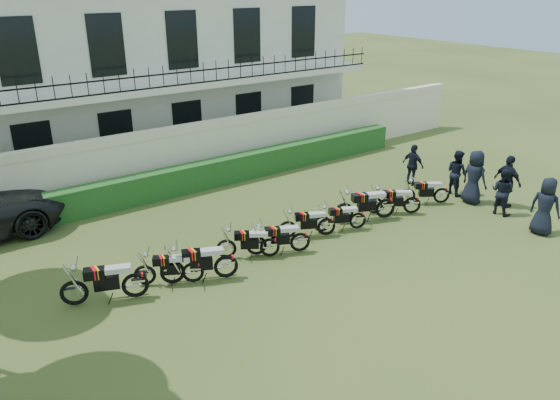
{
  "coord_description": "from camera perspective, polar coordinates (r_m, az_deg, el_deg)",
  "views": [
    {
      "loc": [
        -8.29,
        -10.08,
        7.34
      ],
      "look_at": [
        0.18,
        1.66,
        1.44
      ],
      "focal_mm": 35.0,
      "sensor_mm": 36.0,
      "label": 1
    }
  ],
  "objects": [
    {
      "name": "motorcycle_0",
      "position": [
        13.89,
        -14.93,
        -8.01
      ],
      "size": [
        1.98,
        0.94,
        1.14
      ],
      "rotation": [
        0.0,
        0.0,
        1.2
      ],
      "color": "black",
      "rests_on": "ground"
    },
    {
      "name": "motorcycle_7",
      "position": [
        18.08,
        10.98,
        -0.36
      ],
      "size": [
        2.01,
        0.95,
        1.15
      ],
      "rotation": [
        0.0,
        0.0,
        1.2
      ],
      "color": "black",
      "rests_on": "ground"
    },
    {
      "name": "officer_0",
      "position": [
        18.42,
        25.97,
        -0.59
      ],
      "size": [
        0.72,
        0.97,
        1.82
      ],
      "primitive_type": "imported",
      "rotation": [
        0.0,
        0.0,
        1.74
      ],
      "color": "black",
      "rests_on": "ground"
    },
    {
      "name": "officer_3",
      "position": [
        20.04,
        19.64,
        2.27
      ],
      "size": [
        0.61,
        0.93,
        1.9
      ],
      "primitive_type": "imported",
      "rotation": [
        0.0,
        0.0,
        1.57
      ],
      "color": "black",
      "rests_on": "ground"
    },
    {
      "name": "officer_4",
      "position": [
        20.72,
        17.97,
        2.76
      ],
      "size": [
        0.75,
        0.89,
        1.65
      ],
      "primitive_type": "imported",
      "rotation": [
        0.0,
        0.0,
        1.41
      ],
      "color": "black",
      "rests_on": "ground"
    },
    {
      "name": "officer_2",
      "position": [
        20.1,
        22.67,
        1.79
      ],
      "size": [
        0.58,
        1.12,
        1.83
      ],
      "primitive_type": "imported",
      "rotation": [
        0.0,
        0.0,
        1.45
      ],
      "color": "black",
      "rests_on": "ground"
    },
    {
      "name": "motorcycle_5",
      "position": [
        16.66,
        4.89,
        -2.34
      ],
      "size": [
        1.64,
        0.88,
        0.97
      ],
      "rotation": [
        0.0,
        0.0,
        1.12
      ],
      "color": "black",
      "rests_on": "ground"
    },
    {
      "name": "officer_5",
      "position": [
        21.22,
        13.72,
        3.58
      ],
      "size": [
        0.46,
        0.96,
        1.59
      ],
      "primitive_type": "imported",
      "rotation": [
        0.0,
        0.0,
        1.65
      ],
      "color": "black",
      "rests_on": "ground"
    },
    {
      "name": "motorcycle_4",
      "position": [
        15.63,
        2.12,
        -3.93
      ],
      "size": [
        1.7,
        0.92,
        1.01
      ],
      "rotation": [
        0.0,
        0.0,
        1.12
      ],
      "color": "black",
      "rests_on": "ground"
    },
    {
      "name": "motorcycle_3",
      "position": [
        15.34,
        -1.07,
        -4.5
      ],
      "size": [
        1.55,
        1.03,
        0.97
      ],
      "rotation": [
        0.0,
        0.0,
        1.01
      ],
      "color": "black",
      "rests_on": "ground"
    },
    {
      "name": "hedge",
      "position": [
        20.77,
        -7.16,
        2.79
      ],
      "size": [
        18.0,
        0.6,
        1.0
      ],
      "primitive_type": "cube",
      "color": "#174118",
      "rests_on": "ground"
    },
    {
      "name": "perimeter_wall",
      "position": [
        20.82,
        -10.73,
        4.56
      ],
      "size": [
        30.0,
        0.35,
        2.3
      ],
      "color": "beige",
      "rests_on": "ground"
    },
    {
      "name": "building",
      "position": [
        25.68,
        -17.1,
        13.12
      ],
      "size": [
        20.4,
        9.6,
        7.4
      ],
      "color": "silver",
      "rests_on": "ground"
    },
    {
      "name": "ground",
      "position": [
        14.97,
        3.17,
        -7.2
      ],
      "size": [
        100.0,
        100.0,
        0.0
      ],
      "primitive_type": "plane",
      "color": "#394C1E",
      "rests_on": "ground"
    },
    {
      "name": "motorcycle_2",
      "position": [
        14.35,
        -5.68,
        -6.36
      ],
      "size": [
        1.9,
        0.95,
        1.1
      ],
      "rotation": [
        0.0,
        0.0,
        1.17
      ],
      "color": "black",
      "rests_on": "ground"
    },
    {
      "name": "motorcycle_9",
      "position": [
        19.78,
        16.57,
        0.83
      ],
      "size": [
        1.54,
        1.02,
        0.97
      ],
      "rotation": [
        0.0,
        0.0,
        1.0
      ],
      "color": "black",
      "rests_on": "ground"
    },
    {
      "name": "officer_1",
      "position": [
        19.48,
        22.22,
        0.83
      ],
      "size": [
        0.66,
        0.82,
        1.58
      ],
      "primitive_type": "imported",
      "rotation": [
        0.0,
        0.0,
        1.66
      ],
      "color": "black",
      "rests_on": "ground"
    },
    {
      "name": "motorcycle_8",
      "position": [
        18.65,
        13.67,
        -0.11
      ],
      "size": [
        1.56,
        1.13,
        1.01
      ],
      "rotation": [
        0.0,
        0.0,
        0.96
      ],
      "color": "black",
      "rests_on": "ground"
    },
    {
      "name": "motorcycle_6",
      "position": [
        17.21,
        8.14,
        -1.73
      ],
      "size": [
        1.59,
        0.82,
        0.93
      ],
      "rotation": [
        0.0,
        0.0,
        1.15
      ],
      "color": "black",
      "rests_on": "ground"
    },
    {
      "name": "motorcycle_1",
      "position": [
        14.28,
        -9.11,
        -6.98
      ],
      "size": [
        1.6,
        0.95,
        0.97
      ],
      "rotation": [
        0.0,
        0.0,
        1.06
      ],
      "color": "black",
      "rests_on": "ground"
    }
  ]
}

